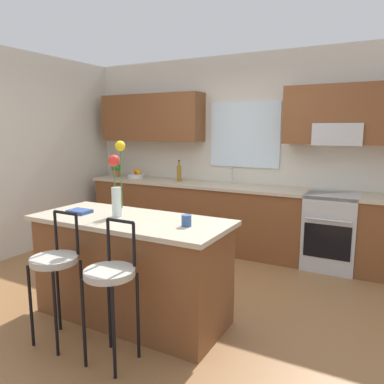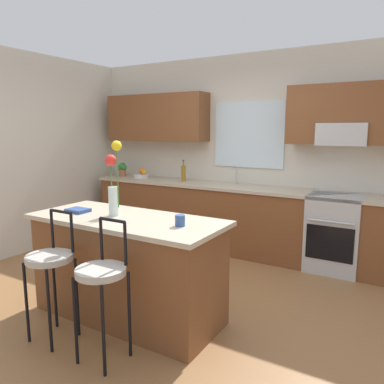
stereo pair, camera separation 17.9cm
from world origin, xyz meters
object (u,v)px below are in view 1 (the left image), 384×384
(bar_stool_middle, at_px, (111,279))
(potted_plant_small, at_px, (116,169))
(kitchen_island, at_px, (131,268))
(bar_stool_near, at_px, (55,266))
(fruit_bowl_oranges, at_px, (136,175))
(bottle_olive_oil, at_px, (179,173))
(mug_ceramic, at_px, (186,221))
(cookbook, at_px, (80,211))
(flower_vase, at_px, (117,181))
(oven_range, at_px, (331,231))

(bar_stool_middle, xyz_separation_m, potted_plant_small, (-2.23, 2.77, 0.41))
(kitchen_island, distance_m, bar_stool_near, 0.67)
(bar_stool_middle, height_order, fruit_bowl_oranges, fruit_bowl_oranges)
(bar_stool_middle, bearing_deg, potted_plant_small, 128.78)
(fruit_bowl_oranges, relative_size, potted_plant_small, 1.07)
(bottle_olive_oil, relative_size, potted_plant_small, 1.40)
(bar_stool_middle, bearing_deg, bar_stool_near, 180.00)
(bar_stool_near, bearing_deg, bottle_olive_oil, 100.15)
(mug_ceramic, bearing_deg, bar_stool_middle, -116.07)
(kitchen_island, height_order, cookbook, cookbook)
(bar_stool_near, height_order, flower_vase, flower_vase)
(bottle_olive_oil, bearing_deg, bar_stool_middle, -69.31)
(kitchen_island, height_order, fruit_bowl_oranges, fruit_bowl_oranges)
(oven_range, distance_m, cookbook, 2.96)
(fruit_bowl_oranges, height_order, potted_plant_small, potted_plant_small)
(fruit_bowl_oranges, distance_m, potted_plant_small, 0.40)
(kitchen_island, distance_m, flower_vase, 0.78)
(kitchen_island, height_order, bar_stool_near, bar_stool_near)
(mug_ceramic, xyz_separation_m, fruit_bowl_oranges, (-2.12, 2.18, 0.00))
(flower_vase, height_order, bottle_olive_oil, flower_vase)
(oven_range, xyz_separation_m, bottle_olive_oil, (-2.15, 0.02, 0.59))
(kitchen_island, height_order, bottle_olive_oil, bottle_olive_oil)
(mug_ceramic, bearing_deg, oven_range, 69.26)
(bar_stool_near, height_order, bar_stool_middle, same)
(fruit_bowl_oranges, bearing_deg, kitchen_island, -54.48)
(mug_ceramic, relative_size, fruit_bowl_oranges, 0.37)
(oven_range, height_order, cookbook, cookbook)
(bar_stool_near, distance_m, mug_ceramic, 1.08)
(oven_range, distance_m, kitchen_island, 2.56)
(bar_stool_near, bearing_deg, mug_ceramic, 35.07)
(mug_ceramic, bearing_deg, cookbook, -176.72)
(kitchen_island, xyz_separation_m, bar_stool_near, (-0.28, -0.59, 0.17))
(bar_stool_near, bearing_deg, bar_stool_middle, 0.00)
(oven_range, height_order, kitchen_island, same)
(kitchen_island, xyz_separation_m, cookbook, (-0.52, -0.07, 0.47))
(oven_range, bearing_deg, mug_ceramic, -110.74)
(cookbook, height_order, fruit_bowl_oranges, fruit_bowl_oranges)
(mug_ceramic, bearing_deg, bar_stool_near, -144.93)
(kitchen_island, distance_m, bar_stool_middle, 0.67)
(kitchen_island, distance_m, bottle_olive_oil, 2.38)
(kitchen_island, bearing_deg, bar_stool_middle, -65.06)
(bar_stool_middle, distance_m, potted_plant_small, 3.58)
(bar_stool_middle, bearing_deg, mug_ceramic, 63.93)
(flower_vase, distance_m, potted_plant_small, 2.84)
(oven_range, relative_size, bar_stool_near, 0.88)
(mug_ceramic, distance_m, fruit_bowl_oranges, 3.04)
(cookbook, bearing_deg, bar_stool_near, -64.72)
(fruit_bowl_oranges, bearing_deg, bar_stool_near, -65.18)
(kitchen_island, height_order, potted_plant_small, potted_plant_small)
(bottle_olive_oil, bearing_deg, flower_vase, -73.69)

